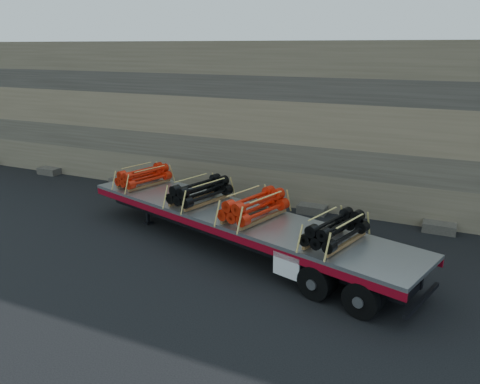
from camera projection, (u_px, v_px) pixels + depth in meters
The scene contains 7 objects.
ground at pixel (220, 246), 16.61m from camera, with size 120.00×120.00×0.00m, color black.
rock_wall at pixel (284, 122), 21.18m from camera, with size 44.00×3.00×7.00m, color #7A6B54.
trailer at pixel (236, 231), 16.24m from camera, with size 13.11×2.52×1.31m, color #AAADB1, non-canonical shape.
bundle_front at pixel (144, 177), 19.12m from camera, with size 1.05×2.10×0.75m, color red, non-canonical shape.
bundle_midfront at pixel (200, 192), 17.03m from camera, with size 1.15×2.29×0.81m, color black, non-canonical shape.
bundle_midrear at pixel (254, 207), 15.41m from camera, with size 1.17×2.34×0.83m, color red, non-canonical shape.
bundle_rear at pixel (335, 231), 13.51m from camera, with size 1.09×2.17×0.77m, color black, non-canonical shape.
Camera 1 is at (7.08, -13.55, 6.81)m, focal length 35.00 mm.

